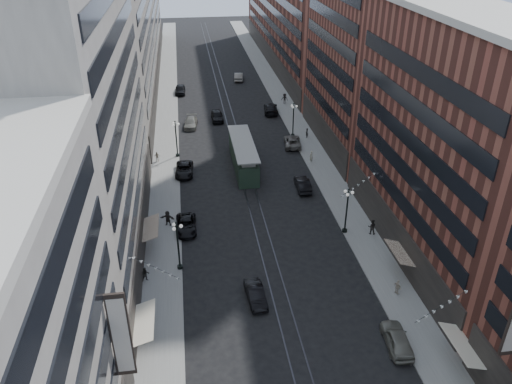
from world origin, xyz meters
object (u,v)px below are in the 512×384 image
lamppost_se_far (347,209)px  lamppost_se_mid (293,119)px  car_12 (271,108)px  car_13 (217,116)px  car_14 (239,77)px  lamppost_sw_far (178,244)px  pedestrian_8 (311,156)px  car_4 (397,339)px  pedestrian_7 (372,227)px  car_9 (180,89)px  pedestrian_extra_0 (307,133)px  pedestrian_2 (145,274)px  car_10 (303,184)px  streetcar (243,156)px  car_2 (186,225)px  car_7 (184,170)px  car_11 (292,141)px  pedestrian_5 (168,218)px  pedestrian_9 (285,99)px  pedestrian_4 (398,287)px  pedestrian_6 (157,157)px  lamppost_sw_mid (176,138)px  car_5 (256,294)px  car_8 (191,123)px

lamppost_se_far → lamppost_se_mid: same height
lamppost_se_mid → car_12: bearing=97.8°
car_13 → car_14: car_13 is taller
lamppost_sw_far → pedestrian_8: bearing=49.5°
car_4 → car_12: size_ratio=0.79×
car_4 → pedestrian_7: bearing=-97.6°
car_9 → pedestrian_extra_0: bearing=-50.4°
car_4 → pedestrian_2: pedestrian_2 is taller
car_4 → car_10: size_ratio=1.00×
streetcar → car_2: streetcar is taller
car_4 → car_7: size_ratio=0.91×
car_11 → car_14: bearing=-75.6°
lamppost_se_mid → pedestrian_5: (-19.64, -23.73, -2.04)m
lamppost_sw_far → pedestrian_9: (20.16, 47.68, -1.98)m
pedestrian_4 → pedestrian_5: 26.17m
pedestrian_7 → pedestrian_9: bearing=-70.0°
car_7 → pedestrian_5: (-2.12, -12.95, 0.35)m
car_12 → pedestrian_5: size_ratio=3.20×
lamppost_se_far → pedestrian_9: size_ratio=2.87×
car_7 → pedestrian_5: bearing=-95.9°
lamppost_sw_far → lamppost_se_far: size_ratio=1.00×
lamppost_sw_far → car_12: (16.82, 43.58, -2.25)m
car_4 → pedestrian_6: size_ratio=3.09×
car_9 → pedestrian_8: pedestrian_8 is taller
car_12 → pedestrian_7: bearing=103.6°
lamppost_se_mid → car_13: lamppost_se_mid is taller
pedestrian_7 → car_2: bearing=7.7°
lamppost_se_mid → pedestrian_9: bearing=83.6°
pedestrian_4 → pedestrian_5: (-21.35, 15.13, 0.12)m
lamppost_sw_far → lamppost_se_mid: bearing=60.1°
streetcar → car_11: (8.40, 6.18, -0.99)m
car_7 → pedestrian_6: 5.78m
pedestrian_7 → pedestrian_8: 19.19m
pedestrian_7 → pedestrian_9: size_ratio=0.92×
car_7 → car_11: size_ratio=0.97×
car_12 → pedestrian_9: pedestrian_9 is taller
car_2 → pedestrian_5: size_ratio=2.68×
lamppost_sw_mid → car_5: size_ratio=1.29×
car_12 → car_7: bearing=61.9°
car_14 → pedestrian_7: 61.78m
car_2 → car_14: car_14 is taller
lamppost_sw_mid → car_8: 12.26m
car_4 → car_7: bearing=-58.8°
car_11 → car_4: bearing=97.7°
lamppost_se_mid → streetcar: 13.42m
pedestrian_2 → car_9: 58.72m
pedestrian_4 → pedestrian_6: 39.78m
pedestrian_4 → pedestrian_9: size_ratio=0.82×
car_9 → car_11: bearing=-57.1°
car_7 → pedestrian_6: size_ratio=3.40×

